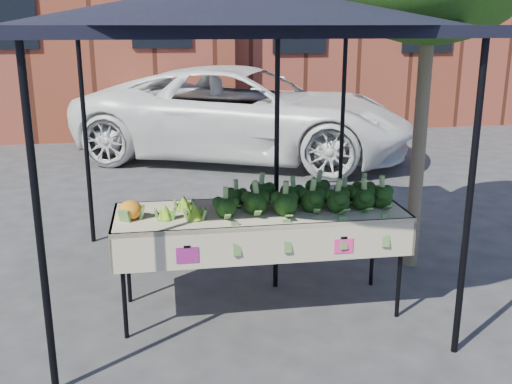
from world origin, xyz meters
The scene contains 7 objects.
ground centered at (0.00, 0.00, 0.00)m, with size 90.00×90.00×0.00m, color #2E2E30.
table centered at (0.09, 0.00, 0.45)m, with size 2.41×0.83×0.90m.
canopy centered at (-0.03, 0.51, 1.37)m, with size 3.16×3.16×2.74m, color black, non-canonical shape.
broccoli_heap centered at (0.45, 0.02, 1.02)m, with size 1.52×0.55×0.24m, color black.
romanesco_cluster centered at (-0.57, -0.02, 0.99)m, with size 0.41×0.45×0.18m, color #84B023.
cauliflower_pair centered at (-0.96, -0.05, 0.98)m, with size 0.18×0.18×0.16m, color orange.
street_tree centered at (1.79, 0.70, 1.93)m, with size 1.95×1.95×3.85m, color #1E4C14, non-canonical shape.
Camera 1 is at (-0.75, -4.62, 2.39)m, focal length 41.67 mm.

